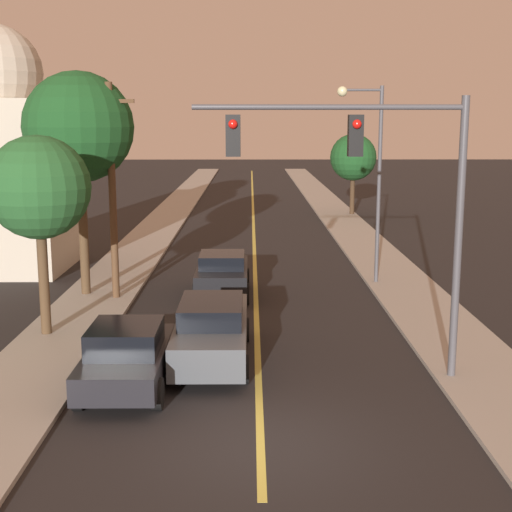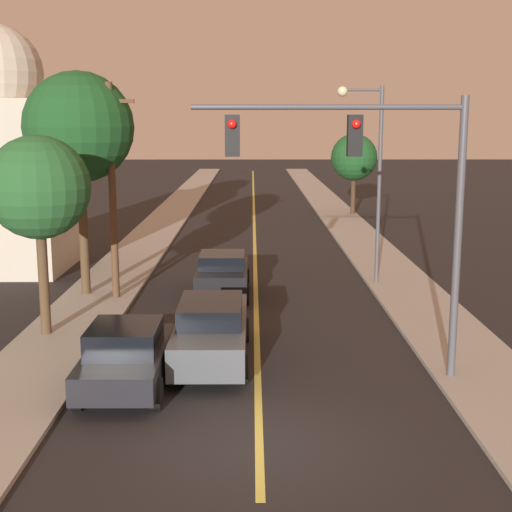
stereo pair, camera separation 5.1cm
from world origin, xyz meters
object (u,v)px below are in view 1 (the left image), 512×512
at_px(car_near_lane_front, 212,329).
at_px(domed_building_left, 0,161).
at_px(car_outer_lane_front, 127,356).
at_px(streetlamp_right, 369,158).
at_px(traffic_signal_mast, 374,177).
at_px(tree_left_near, 39,188).
at_px(utility_pole_left, 112,188).
at_px(tree_left_far, 79,128).
at_px(tree_right_near, 353,158).
at_px(car_near_lane_second, 222,274).

relative_size(car_near_lane_front, domed_building_left, 0.52).
xyz_separation_m(car_outer_lane_front, streetlamp_right, (7.00, 10.31, 3.84)).
distance_m(traffic_signal_mast, tree_left_near, 9.09).
xyz_separation_m(car_near_lane_front, utility_pole_left, (-3.54, 6.16, 2.97)).
distance_m(car_near_lane_front, tree_left_far, 9.52).
bearing_deg(car_near_lane_front, streetlamp_right, 58.33).
xyz_separation_m(traffic_signal_mast, utility_pole_left, (-7.23, 7.53, -0.92)).
relative_size(car_outer_lane_front, domed_building_left, 0.41).
height_order(utility_pole_left, tree_left_near, utility_pole_left).
distance_m(utility_pole_left, tree_left_far, 2.29).
xyz_separation_m(car_near_lane_front, tree_right_near, (7.42, 27.83, 2.85)).
relative_size(car_near_lane_second, car_outer_lane_front, 0.98).
xyz_separation_m(streetlamp_right, tree_left_near, (-9.92, -6.39, -0.47)).
bearing_deg(streetlamp_right, utility_pole_left, -165.42).
relative_size(car_outer_lane_front, traffic_signal_mast, 0.62).
bearing_deg(tree_right_near, streetlamp_right, -96.50).
bearing_deg(tree_left_near, tree_right_near, 64.80).
distance_m(tree_left_near, tree_right_near, 28.50).
xyz_separation_m(traffic_signal_mast, tree_left_far, (-8.36, 8.08, 0.99)).
bearing_deg(car_outer_lane_front, traffic_signal_mast, 5.25).
relative_size(tree_left_far, tree_right_near, 1.48).
bearing_deg(tree_right_near, traffic_signal_mast, -97.28).
xyz_separation_m(car_near_lane_second, tree_right_near, (7.42, 21.09, 2.88)).
distance_m(car_near_lane_second, car_outer_lane_front, 8.79).
distance_m(car_near_lane_front, car_outer_lane_front, 2.59).
xyz_separation_m(streetlamp_right, domed_building_left, (-14.24, 3.11, -0.26)).
relative_size(tree_left_near, tree_right_near, 1.09).
relative_size(car_near_lane_front, tree_left_far, 0.68).
distance_m(car_near_lane_front, traffic_signal_mast, 5.53).
xyz_separation_m(car_outer_lane_front, tree_left_far, (-2.88, 8.58, 4.93)).
relative_size(car_near_lane_second, tree_right_near, 0.77).
bearing_deg(tree_left_near, domed_building_left, 114.40).
bearing_deg(streetlamp_right, tree_left_near, -147.21).
height_order(tree_left_near, tree_left_far, tree_left_far).
height_order(traffic_signal_mast, tree_left_near, traffic_signal_mast).
xyz_separation_m(tree_right_near, domed_building_left, (-16.44, -16.28, 0.69)).
bearing_deg(tree_right_near, tree_left_far, -119.79).
bearing_deg(car_outer_lane_front, utility_pole_left, 102.25).
height_order(car_near_lane_second, tree_left_far, tree_left_far).
xyz_separation_m(traffic_signal_mast, domed_building_left, (-12.71, 12.91, -0.36)).
height_order(car_near_lane_second, streetlamp_right, streetlamp_right).
xyz_separation_m(car_outer_lane_front, domed_building_left, (-7.23, 13.42, 3.59)).
bearing_deg(utility_pole_left, car_near_lane_second, 9.22).
xyz_separation_m(car_near_lane_second, streetlamp_right, (5.21, 1.70, 3.82)).
height_order(car_outer_lane_front, streetlamp_right, streetlamp_right).
relative_size(car_outer_lane_front, streetlamp_right, 0.56).
distance_m(utility_pole_left, domed_building_left, 7.71).
xyz_separation_m(tree_left_far, tree_right_near, (12.09, 21.12, -2.03)).
bearing_deg(car_near_lane_second, tree_right_near, 70.63).
bearing_deg(utility_pole_left, tree_right_near, 63.17).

